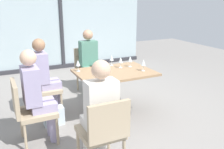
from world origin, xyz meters
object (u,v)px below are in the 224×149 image
wine_glass_0 (143,63)px  person_front_left (99,109)px  chair_side_end (29,108)px  person_near_window (90,58)px  chair_near_window (88,67)px  wine_glass_2 (130,59)px  wine_glass_5 (78,63)px  person_side_end (36,92)px  handbag_2 (54,116)px  dining_table_main (115,83)px  coffee_cup (98,65)px  cell_phone_on_table (101,78)px  chair_front_left (104,130)px  person_far_left (45,73)px  chair_far_left (39,86)px  handbag_0 (92,91)px  wine_glass_3 (121,60)px  wine_glass_1 (104,64)px  wine_glass_4 (112,58)px

wine_glass_0 → person_front_left: bearing=-140.6°
chair_side_end → person_near_window: person_near_window is taller
chair_near_window → person_front_left: (-0.75, -2.38, 0.20)m
wine_glass_2 → wine_glass_5: size_ratio=1.00×
person_side_end → handbag_2: size_ratio=4.20×
dining_table_main → person_side_end: person_side_end is taller
chair_near_window → wine_glass_5: 1.17m
coffee_cup → cell_phone_on_table: (-0.19, -0.56, -0.04)m
chair_front_left → person_side_end: person_side_end is taller
person_far_left → wine_glass_5: (0.48, -0.23, 0.16)m
wine_glass_0 → wine_glass_5: bearing=155.8°
cell_phone_on_table → chair_near_window: bearing=110.1°
chair_far_left → handbag_0: size_ratio=2.90×
wine_glass_3 → person_front_left: bearing=-125.9°
chair_near_window → person_far_left: 1.27m
dining_table_main → wine_glass_3: 0.40m
chair_side_end → person_side_end: 0.23m
wine_glass_5 → person_near_window: bearing=59.1°
chair_far_left → person_side_end: 0.86m
chair_far_left → handbag_0: (1.03, 0.29, -0.36)m
person_side_end → wine_glass_1: size_ratio=6.81×
chair_far_left → person_side_end: person_side_end is taller
chair_far_left → wine_glass_1: bearing=-24.4°
chair_near_window → chair_far_left: (-1.12, -0.75, 0.00)m
person_far_left → wine_glass_0: person_far_left is taller
chair_side_end → handbag_0: bearing=40.5°
chair_near_window → wine_glass_0: (0.43, -1.41, 0.37)m
coffee_cup → wine_glass_5: bearing=-168.3°
person_front_left → chair_near_window: bearing=72.6°
person_side_end → wine_glass_3: (1.46, 0.48, 0.16)m
dining_table_main → coffee_cup: 0.44m
person_side_end → wine_glass_5: person_side_end is taller
dining_table_main → wine_glass_0: (0.43, -0.17, 0.32)m
person_near_window → handbag_0: 0.67m
dining_table_main → chair_far_left: bearing=156.3°
chair_far_left → chair_side_end: size_ratio=1.00×
dining_table_main → wine_glass_2: 0.50m
person_front_left → wine_glass_1: size_ratio=6.81×
wine_glass_1 → wine_glass_4: (0.27, 0.30, 0.00)m
chair_far_left → person_near_window: bearing=29.9°
wine_glass_1 → wine_glass_3: bearing=16.1°
chair_far_left → person_far_left: (0.11, -0.00, 0.20)m
dining_table_main → chair_side_end: chair_side_end is taller
person_front_left → wine_glass_4: bearing=59.9°
wine_glass_4 → handbag_0: size_ratio=0.62×
wine_glass_5 → wine_glass_3: bearing=-8.7°
person_front_left → wine_glass_1: 1.34m
person_side_end → wine_glass_2: bearing=15.9°
person_side_end → wine_glass_0: (1.71, 0.16, 0.16)m
chair_near_window → wine_glass_0: wine_glass_0 is taller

